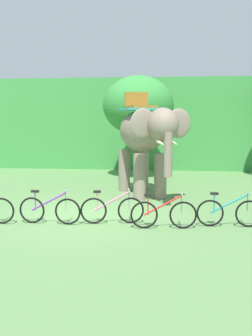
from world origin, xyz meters
The scene contains 8 objects.
ground_plane centered at (0.00, 0.00, 0.00)m, with size 80.00×80.00×0.00m, color #567F47.
foliage_hedge centered at (0.00, 13.61, 2.48)m, with size 36.00×6.00×4.96m, color #3D8E42.
tree_center_left centered at (0.96, 7.88, 3.39)m, with size 3.30×3.30×4.78m.
elephant centered at (1.60, 3.25, 2.20)m, with size 2.97×4.17×3.78m.
bike_purple centered at (-0.65, -0.93, 0.39)m, with size 1.71×0.52×0.92m.
bike_pink centered at (1.01, -0.70, 0.39)m, with size 1.70×0.52×0.92m.
bike_red centered at (2.39, -1.04, 0.39)m, with size 1.71×0.52×0.92m.
bike_teal centered at (4.09, -0.67, 0.39)m, with size 1.71×0.52×0.92m.
Camera 1 is at (2.62, -11.30, 2.83)m, focal length 43.64 mm.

